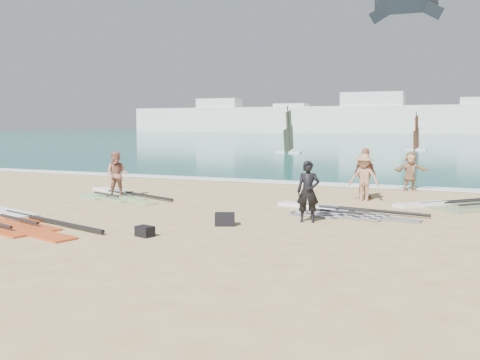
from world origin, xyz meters
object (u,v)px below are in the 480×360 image
at_px(rig_red, 13,220).
at_px(beachgoer_left, 117,175).
at_px(gear_bag_near, 225,219).
at_px(beachgoer_back, 365,173).
at_px(rig_orange, 453,205).
at_px(beachgoer_mid, 364,178).
at_px(beachgoer_right, 410,171).
at_px(rig_green, 116,194).
at_px(gear_bag_far, 145,231).
at_px(rig_grey, 332,211).
at_px(person_wetsuit, 308,192).

height_order(rig_red, beachgoer_left, beachgoer_left).
distance_m(gear_bag_near, beachgoer_back, 7.51).
bearing_deg(gear_bag_near, rig_orange, 46.74).
xyz_separation_m(beachgoer_mid, beachgoer_right, (1.29, 3.91, -0.04)).
relative_size(beachgoer_mid, beachgoer_back, 0.90).
height_order(rig_green, beachgoer_right, beachgoer_right).
relative_size(rig_green, beachgoer_right, 2.97).
bearing_deg(beachgoer_left, rig_red, -104.46).
xyz_separation_m(rig_green, beachgoer_right, (10.67, 6.16, 0.79)).
bearing_deg(beachgoer_mid, gear_bag_far, -109.33).
distance_m(rig_green, beachgoer_mid, 9.69).
bearing_deg(beachgoer_right, rig_grey, -132.89).
xyz_separation_m(rig_green, rig_orange, (12.47, 2.19, -0.00)).
relative_size(rig_green, beachgoer_left, 2.78).
distance_m(beachgoer_mid, beachgoer_back, 0.68).
bearing_deg(beachgoer_mid, beachgoer_back, 102.64).
bearing_deg(rig_red, gear_bag_far, 13.87).
bearing_deg(rig_red, gear_bag_near, 34.64).
xyz_separation_m(rig_grey, rig_orange, (3.61, 2.80, -0.00)).
height_order(rig_grey, rig_red, rig_red).
bearing_deg(beachgoer_mid, rig_green, -160.25).
relative_size(rig_grey, beachgoer_left, 2.84).
height_order(person_wetsuit, beachgoer_right, person_wetsuit).
distance_m(rig_red, beachgoer_back, 12.43).
bearing_deg(gear_bag_far, rig_grey, 57.74).
distance_m(beachgoer_left, beachgoer_back, 9.53).
bearing_deg(beachgoer_back, rig_grey, 123.47).
distance_m(rig_red, gear_bag_far, 4.66).
relative_size(gear_bag_near, beachgoer_back, 0.28).
relative_size(beachgoer_left, beachgoer_right, 1.07).
bearing_deg(rig_orange, rig_green, 143.83).
xyz_separation_m(rig_green, rig_red, (0.68, -5.98, 0.00)).
xyz_separation_m(rig_orange, person_wetsuit, (-3.85, -4.82, 0.85)).
xyz_separation_m(rig_green, gear_bag_near, (6.60, -4.04, 0.13)).
xyz_separation_m(rig_red, beachgoer_left, (-0.27, 5.47, 0.84)).
height_order(beachgoer_left, beachgoer_mid, beachgoer_left).
height_order(rig_orange, gear_bag_near, gear_bag_near).
height_order(rig_red, person_wetsuit, person_wetsuit).
distance_m(gear_bag_near, person_wetsuit, 2.57).
distance_m(rig_green, rig_red, 6.02).
bearing_deg(beachgoer_mid, beachgoer_left, -156.65).
bearing_deg(beachgoer_left, rig_orange, -4.66).
distance_m(rig_grey, person_wetsuit, 2.21).
bearing_deg(rig_grey, beachgoer_right, 84.70).
bearing_deg(rig_grey, rig_red, -137.11).
xyz_separation_m(gear_bag_near, beachgoer_back, (2.71, 6.96, 0.80)).
height_order(rig_green, rig_red, rig_red).
height_order(rig_grey, person_wetsuit, person_wetsuit).
bearing_deg(beachgoer_back, rig_green, 58.06).
xyz_separation_m(rig_red, gear_bag_far, (4.66, -0.22, 0.08)).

